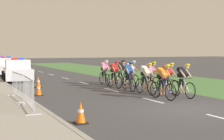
{
  "coord_description": "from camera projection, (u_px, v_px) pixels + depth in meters",
  "views": [
    {
      "loc": [
        -7.3,
        -8.82,
        2.09
      ],
      "look_at": [
        -0.2,
        5.66,
        1.1
      ],
      "focal_mm": 50.24,
      "sensor_mm": 36.0,
      "label": 1
    }
  ],
  "objects": [
    {
      "name": "cyclist_sixth",
      "position": [
        151.0,
        75.0,
        16.79
      ],
      "size": [
        0.45,
        1.72,
        1.56
      ],
      "color": "black",
      "rests_on": "ground"
    },
    {
      "name": "grass_verge",
      "position": [
        138.0,
        75.0,
        26.58
      ],
      "size": [
        7.0,
        60.0,
        0.01
      ],
      "primitive_type": "cube",
      "color": "#4C7F42",
      "rests_on": "ground"
    },
    {
      "name": "cyclist_second",
      "position": [
        183.0,
        80.0,
        14.03
      ],
      "size": [
        0.42,
        1.72,
        1.56
      ],
      "color": "black",
      "rests_on": "ground"
    },
    {
      "name": "cyclist_tenth",
      "position": [
        121.0,
        72.0,
        19.71
      ],
      "size": [
        0.43,
        1.72,
        1.56
      ],
      "color": "black",
      "rests_on": "ground"
    },
    {
      "name": "traffic_cone_far",
      "position": [
        38.0,
        82.0,
        17.7
      ],
      "size": [
        0.36,
        0.36,
        0.64
      ],
      "color": "black",
      "rests_on": "ground"
    },
    {
      "name": "cyclist_fourth",
      "position": [
        168.0,
        78.0,
        15.21
      ],
      "size": [
        0.42,
        1.72,
        1.56
      ],
      "color": "black",
      "rests_on": "ground"
    },
    {
      "name": "cyclist_eighth",
      "position": [
        131.0,
        73.0,
        18.37
      ],
      "size": [
        0.43,
        1.72,
        1.56
      ],
      "color": "black",
      "rests_on": "ground"
    },
    {
      "name": "lane_markings_centre",
      "position": [
        84.0,
        83.0,
        20.35
      ],
      "size": [
        0.14,
        25.6,
        0.01
      ],
      "color": "white",
      "rests_on": "ground"
    },
    {
      "name": "crowd_barrier_middle",
      "position": [
        18.0,
        86.0,
        12.77
      ],
      "size": [
        0.54,
        2.32,
        1.07
      ],
      "color": "#B7BABF",
      "rests_on": "sidewalk_slab"
    },
    {
      "name": "cyclist_seventh",
      "position": [
        115.0,
        74.0,
        17.7
      ],
      "size": [
        0.42,
        1.72,
        1.56
      ],
      "color": "black",
      "rests_on": "ground"
    },
    {
      "name": "cyclist_lead",
      "position": [
        163.0,
        81.0,
        13.47
      ],
      "size": [
        0.45,
        1.72,
        1.56
      ],
      "color": "black",
      "rests_on": "ground"
    },
    {
      "name": "traffic_cone_near",
      "position": [
        39.0,
        89.0,
        14.58
      ],
      "size": [
        0.36,
        0.36,
        0.64
      ],
      "color": "black",
      "rests_on": "ground"
    },
    {
      "name": "police_car_nearest",
      "position": [
        17.0,
        71.0,
        21.92
      ],
      "size": [
        2.28,
        4.53,
        1.59
      ],
      "color": "silver",
      "rests_on": "ground"
    },
    {
      "name": "traffic_cone_mid",
      "position": [
        81.0,
        113.0,
        8.98
      ],
      "size": [
        0.36,
        0.36,
        0.64
      ],
      "color": "black",
      "rests_on": "ground"
    },
    {
      "name": "cyclist_fifth",
      "position": [
        129.0,
        76.0,
        16.29
      ],
      "size": [
        0.45,
        1.72,
        1.56
      ],
      "color": "black",
      "rests_on": "ground"
    },
    {
      "name": "ground_plane",
      "position": [
        186.0,
        109.0,
        11.24
      ],
      "size": [
        160.0,
        160.0,
        0.0
      ],
      "primitive_type": "plane",
      "color": "#424247"
    },
    {
      "name": "cyclist_ninth",
      "position": [
        105.0,
        72.0,
        19.1
      ],
      "size": [
        0.43,
        1.72,
        1.56
      ],
      "color": "black",
      "rests_on": "ground"
    },
    {
      "name": "cyclist_third",
      "position": [
        146.0,
        78.0,
        15.04
      ],
      "size": [
        0.43,
        1.72,
        1.56
      ],
      "color": "black",
      "rests_on": "ground"
    },
    {
      "name": "kerb_edge",
      "position": [
        0.0,
        80.0,
        21.69
      ],
      "size": [
        0.16,
        60.0,
        0.13
      ],
      "primitive_type": "cube",
      "color": "#9E9E99",
      "rests_on": "ground"
    },
    {
      "name": "crowd_barrier_front",
      "position": [
        29.0,
        94.0,
        10.5
      ],
      "size": [
        0.65,
        2.32,
        1.07
      ],
      "color": "#B7BABF",
      "rests_on": "sidewalk_slab"
    },
    {
      "name": "police_car_second",
      "position": [
        6.0,
        67.0,
        27.32
      ],
      "size": [
        2.32,
        4.55,
        1.59
      ],
      "color": "silver",
      "rests_on": "ground"
    }
  ]
}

